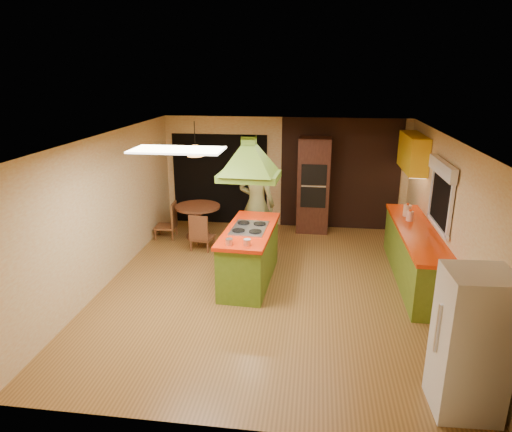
# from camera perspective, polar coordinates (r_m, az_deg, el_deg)

# --- Properties ---
(ground) EXTENTS (6.50, 6.50, 0.00)m
(ground) POSITION_cam_1_polar(r_m,az_deg,el_deg) (7.80, 1.63, -8.74)
(ground) COLOR olive
(ground) RESTS_ON ground
(room_walls) EXTENTS (5.50, 6.50, 6.50)m
(room_walls) POSITION_cam_1_polar(r_m,az_deg,el_deg) (7.33, 1.72, 0.04)
(room_walls) COLOR beige
(room_walls) RESTS_ON ground
(ceiling_plane) EXTENTS (6.50, 6.50, 0.00)m
(ceiling_plane) POSITION_cam_1_polar(r_m,az_deg,el_deg) (7.05, 1.81, 9.77)
(ceiling_plane) COLOR silver
(ceiling_plane) RESTS_ON room_walls
(brick_panel) EXTENTS (2.64, 0.03, 2.50)m
(brick_panel) POSITION_cam_1_polar(r_m,az_deg,el_deg) (10.43, 10.45, 5.12)
(brick_panel) COLOR #381E14
(brick_panel) RESTS_ON ground
(nook_opening) EXTENTS (2.20, 0.03, 2.10)m
(nook_opening) POSITION_cam_1_polar(r_m,az_deg,el_deg) (10.69, -4.53, 4.57)
(nook_opening) COLOR black
(nook_opening) RESTS_ON ground
(right_counter) EXTENTS (0.62, 3.05, 0.92)m
(right_counter) POSITION_cam_1_polar(r_m,az_deg,el_deg) (8.31, 19.22, -4.57)
(right_counter) COLOR olive
(right_counter) RESTS_ON ground
(upper_cabinets) EXTENTS (0.34, 1.40, 0.70)m
(upper_cabinets) POSITION_cam_1_polar(r_m,az_deg,el_deg) (9.46, 19.03, 7.50)
(upper_cabinets) COLOR yellow
(upper_cabinets) RESTS_ON room_walls
(window_right) EXTENTS (0.12, 1.35, 1.06)m
(window_right) POSITION_cam_1_polar(r_m,az_deg,el_deg) (7.80, 22.24, 3.78)
(window_right) COLOR black
(window_right) RESTS_ON room_walls
(fluor_panel) EXTENTS (1.20, 0.60, 0.03)m
(fluor_panel) POSITION_cam_1_polar(r_m,az_deg,el_deg) (6.10, -9.81, 8.14)
(fluor_panel) COLOR white
(fluor_panel) RESTS_ON ceiling_plane
(kitchen_island) EXTENTS (0.87, 1.96, 0.98)m
(kitchen_island) POSITION_cam_1_polar(r_m,az_deg,el_deg) (7.78, -0.83, -4.85)
(kitchen_island) COLOR olive
(kitchen_island) RESTS_ON ground
(range_hood) EXTENTS (0.99, 0.74, 0.79)m
(range_hood) POSITION_cam_1_polar(r_m,az_deg,el_deg) (7.29, -0.89, 8.08)
(range_hood) COLOR #54771D
(range_hood) RESTS_ON ceiling_plane
(man) EXTENTS (0.82, 0.64, 2.00)m
(man) POSITION_cam_1_polar(r_m,az_deg,el_deg) (8.85, 0.07, 1.48)
(man) COLOR brown
(man) RESTS_ON ground
(refrigerator) EXTENTS (0.68, 0.65, 1.60)m
(refrigerator) POSITION_cam_1_polar(r_m,az_deg,el_deg) (5.35, 25.26, -14.21)
(refrigerator) COLOR white
(refrigerator) RESTS_ON ground
(wall_oven) EXTENTS (0.71, 0.62, 2.11)m
(wall_oven) POSITION_cam_1_polar(r_m,az_deg,el_deg) (10.18, 7.22, 3.84)
(wall_oven) COLOR #4E2619
(wall_oven) RESTS_ON ground
(dining_table) EXTENTS (0.96, 0.96, 0.72)m
(dining_table) POSITION_cam_1_polar(r_m,az_deg,el_deg) (9.88, -7.27, 0.10)
(dining_table) COLOR brown
(dining_table) RESTS_ON ground
(chair_left) EXTENTS (0.46, 0.46, 0.79)m
(chair_left) POSITION_cam_1_polar(r_m,az_deg,el_deg) (10.02, -11.26, -0.52)
(chair_left) COLOR brown
(chair_left) RESTS_ON ground
(chair_near) EXTENTS (0.47, 0.47, 0.76)m
(chair_near) POSITION_cam_1_polar(r_m,az_deg,el_deg) (9.27, -6.75, -1.90)
(chair_near) COLOR brown
(chair_near) RESTS_ON ground
(pendant_lamp) EXTENTS (0.42, 0.42, 0.22)m
(pendant_lamp) POSITION_cam_1_polar(r_m,az_deg,el_deg) (9.56, -7.59, 8.10)
(pendant_lamp) COLOR #FF9E3F
(pendant_lamp) RESTS_ON ceiling_plane
(canister_large) EXTENTS (0.14, 0.14, 0.21)m
(canister_large) POSITION_cam_1_polar(r_m,az_deg,el_deg) (8.81, 18.37, 0.65)
(canister_large) COLOR #F3E1C3
(canister_large) RESTS_ON right_counter
(canister_medium) EXTENTS (0.13, 0.13, 0.17)m
(canister_medium) POSITION_cam_1_polar(r_m,az_deg,el_deg) (8.56, 18.67, -0.00)
(canister_medium) COLOR #FBE4CA
(canister_medium) RESTS_ON right_counter
(canister_small) EXTENTS (0.13, 0.13, 0.14)m
(canister_small) POSITION_cam_1_polar(r_m,az_deg,el_deg) (8.85, 18.31, 0.53)
(canister_small) COLOR #F9E6C8
(canister_small) RESTS_ON right_counter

